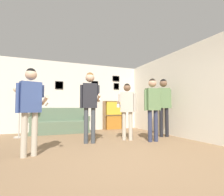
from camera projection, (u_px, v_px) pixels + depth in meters
ground_plane at (132, 166)px, 2.68m from camera, size 20.00×20.00×0.00m
wall_back at (76, 97)px, 6.99m from camera, size 7.67×0.08×2.70m
wall_right at (169, 94)px, 5.87m from camera, size 0.06×6.95×2.70m
couch at (60, 125)px, 6.30m from camera, size 2.02×0.80×0.90m
bookshelf at (113, 115)px, 7.31m from camera, size 0.82×0.30×1.19m
floor_lamp at (20, 90)px, 5.33m from camera, size 0.43×0.46×1.77m
person_player_foreground_left at (30, 102)px, 3.25m from camera, size 0.57×0.41×1.64m
person_player_foreground_center at (90, 99)px, 4.47m from camera, size 0.49×0.54×1.81m
person_watcher_holding_cup at (127, 105)px, 4.89m from camera, size 0.57×0.37×1.58m
person_spectator_near_bookshelf at (153, 103)px, 4.69m from camera, size 0.50×0.23×1.69m
person_spectator_far_right at (164, 101)px, 5.48m from camera, size 0.48×0.30×1.81m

